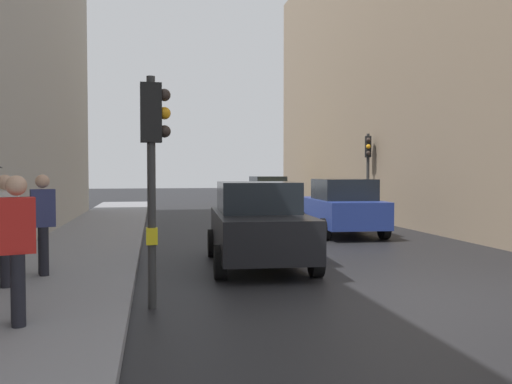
{
  "coord_description": "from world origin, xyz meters",
  "views": [
    {
      "loc": [
        -4.18,
        -7.97,
        1.96
      ],
      "look_at": [
        -0.6,
        10.81,
        1.27
      ],
      "focal_mm": 37.63,
      "sensor_mm": 36.0,
      "label": 1
    }
  ],
  "objects_px": {
    "car_dark_suv": "(258,224)",
    "pedestrian_with_black_backpack": "(2,223)",
    "car_blue_van": "(342,207)",
    "pedestrian_in_red_jacket": "(17,243)",
    "traffic_light_mid_street": "(368,161)",
    "pedestrian_with_grey_backpack": "(40,218)",
    "traffic_light_near_left": "(153,149)",
    "car_yellow_taxi": "(267,193)"
  },
  "relations": [
    {
      "from": "car_dark_suv",
      "to": "pedestrian_in_red_jacket",
      "type": "distance_m",
      "value": 5.77
    },
    {
      "from": "pedestrian_with_black_backpack",
      "to": "pedestrian_with_grey_backpack",
      "type": "height_order",
      "value": "same"
    },
    {
      "from": "traffic_light_mid_street",
      "to": "pedestrian_with_black_backpack",
      "type": "height_order",
      "value": "traffic_light_mid_street"
    },
    {
      "from": "car_yellow_taxi",
      "to": "pedestrian_in_red_jacket",
      "type": "xyz_separation_m",
      "value": [
        -7.55,
        -21.41,
        0.25
      ]
    },
    {
      "from": "car_yellow_taxi",
      "to": "pedestrian_with_grey_backpack",
      "type": "height_order",
      "value": "pedestrian_with_grey_backpack"
    },
    {
      "from": "car_dark_suv",
      "to": "pedestrian_with_black_backpack",
      "type": "bearing_deg",
      "value": -155.49
    },
    {
      "from": "pedestrian_with_grey_backpack",
      "to": "pedestrian_in_red_jacket",
      "type": "xyz_separation_m",
      "value": [
        0.38,
        -3.2,
        -0.03
      ]
    },
    {
      "from": "traffic_light_mid_street",
      "to": "pedestrian_with_grey_backpack",
      "type": "height_order",
      "value": "traffic_light_mid_street"
    },
    {
      "from": "traffic_light_near_left",
      "to": "pedestrian_in_red_jacket",
      "type": "distance_m",
      "value": 2.26
    },
    {
      "from": "traffic_light_near_left",
      "to": "pedestrian_in_red_jacket",
      "type": "height_order",
      "value": "traffic_light_near_left"
    },
    {
      "from": "car_yellow_taxi",
      "to": "car_blue_van",
      "type": "relative_size",
      "value": 1.0
    },
    {
      "from": "pedestrian_in_red_jacket",
      "to": "traffic_light_mid_street",
      "type": "bearing_deg",
      "value": 53.43
    },
    {
      "from": "car_dark_suv",
      "to": "pedestrian_with_grey_backpack",
      "type": "relative_size",
      "value": 2.43
    },
    {
      "from": "car_blue_van",
      "to": "car_dark_suv",
      "type": "bearing_deg",
      "value": -126.2
    },
    {
      "from": "car_yellow_taxi",
      "to": "pedestrian_in_red_jacket",
      "type": "height_order",
      "value": "pedestrian_in_red_jacket"
    },
    {
      "from": "pedestrian_with_black_backpack",
      "to": "car_dark_suv",
      "type": "bearing_deg",
      "value": 24.51
    },
    {
      "from": "pedestrian_with_black_backpack",
      "to": "pedestrian_in_red_jacket",
      "type": "distance_m",
      "value": 2.43
    },
    {
      "from": "traffic_light_mid_street",
      "to": "car_yellow_taxi",
      "type": "xyz_separation_m",
      "value": [
        -2.44,
        7.95,
        -1.55
      ]
    },
    {
      "from": "car_yellow_taxi",
      "to": "pedestrian_in_red_jacket",
      "type": "distance_m",
      "value": 22.7
    },
    {
      "from": "traffic_light_mid_street",
      "to": "car_dark_suv",
      "type": "relative_size",
      "value": 0.82
    },
    {
      "from": "pedestrian_with_black_backpack",
      "to": "pedestrian_in_red_jacket",
      "type": "xyz_separation_m",
      "value": [
        0.76,
        -2.31,
        -0.03
      ]
    },
    {
      "from": "traffic_light_near_left",
      "to": "pedestrian_with_black_backpack",
      "type": "bearing_deg",
      "value": 152.97
    },
    {
      "from": "traffic_light_near_left",
      "to": "pedestrian_with_grey_backpack",
      "type": "height_order",
      "value": "traffic_light_near_left"
    },
    {
      "from": "traffic_light_mid_street",
      "to": "car_blue_van",
      "type": "relative_size",
      "value": 0.82
    },
    {
      "from": "pedestrian_with_grey_backpack",
      "to": "traffic_light_near_left",
      "type": "bearing_deg",
      "value": -46.87
    },
    {
      "from": "traffic_light_near_left",
      "to": "pedestrian_with_grey_backpack",
      "type": "bearing_deg",
      "value": 133.13
    },
    {
      "from": "traffic_light_near_left",
      "to": "car_blue_van",
      "type": "bearing_deg",
      "value": 54.74
    },
    {
      "from": "car_blue_van",
      "to": "pedestrian_with_black_backpack",
      "type": "distance_m",
      "value": 10.8
    },
    {
      "from": "pedestrian_with_black_backpack",
      "to": "pedestrian_with_grey_backpack",
      "type": "distance_m",
      "value": 0.97
    },
    {
      "from": "pedestrian_with_black_backpack",
      "to": "traffic_light_near_left",
      "type": "bearing_deg",
      "value": -27.03
    },
    {
      "from": "car_blue_van",
      "to": "car_dark_suv",
      "type": "xyz_separation_m",
      "value": [
        -3.66,
        -5.0,
        0.0
      ]
    },
    {
      "from": "car_blue_van",
      "to": "car_dark_suv",
      "type": "height_order",
      "value": "same"
    },
    {
      "from": "traffic_light_mid_street",
      "to": "pedestrian_with_grey_backpack",
      "type": "relative_size",
      "value": 1.98
    },
    {
      "from": "car_yellow_taxi",
      "to": "car_dark_suv",
      "type": "height_order",
      "value": "same"
    },
    {
      "from": "traffic_light_near_left",
      "to": "car_yellow_taxi",
      "type": "bearing_deg",
      "value": 73.61
    },
    {
      "from": "car_dark_suv",
      "to": "pedestrian_with_grey_backpack",
      "type": "bearing_deg",
      "value": -164.21
    },
    {
      "from": "traffic_light_mid_street",
      "to": "car_blue_van",
      "type": "bearing_deg",
      "value": -122.18
    },
    {
      "from": "car_blue_van",
      "to": "pedestrian_in_red_jacket",
      "type": "distance_m",
      "value": 11.95
    },
    {
      "from": "car_yellow_taxi",
      "to": "car_dark_suv",
      "type": "relative_size",
      "value": 0.99
    },
    {
      "from": "pedestrian_with_grey_backpack",
      "to": "pedestrian_in_red_jacket",
      "type": "distance_m",
      "value": 3.23
    },
    {
      "from": "traffic_light_mid_street",
      "to": "traffic_light_near_left",
      "type": "xyz_separation_m",
      "value": [
        -8.4,
        -12.34,
        -0.12
      ]
    },
    {
      "from": "car_blue_van",
      "to": "pedestrian_with_grey_backpack",
      "type": "height_order",
      "value": "pedestrian_with_grey_backpack"
    }
  ]
}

